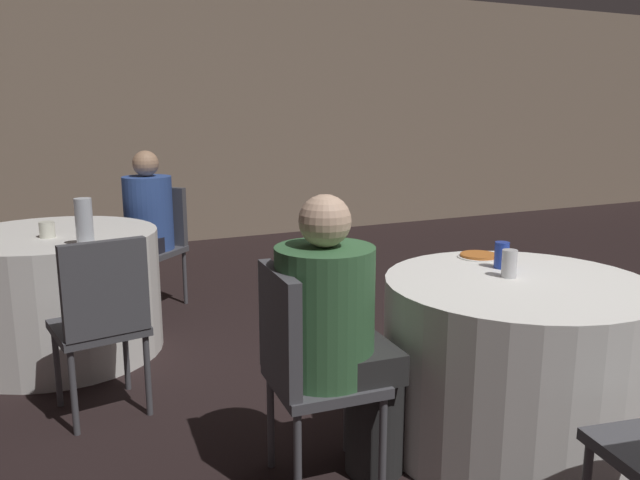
{
  "coord_description": "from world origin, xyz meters",
  "views": [
    {
      "loc": [
        -2.04,
        -1.83,
        1.46
      ],
      "look_at": [
        -0.81,
        0.82,
        0.84
      ],
      "focal_mm": 35.0,
      "sensor_mm": 36.0,
      "label": 1
    }
  ],
  "objects_px": {
    "person_blue_shirt": "(144,231)",
    "bottle_far": "(84,223)",
    "pizza_plate_near": "(479,256)",
    "table_near": "(513,362)",
    "chair_far_northeast": "(157,236)",
    "person_green_jacket": "(339,337)",
    "soda_can_silver": "(509,264)",
    "chair_far_south": "(102,312)",
    "chair_near_west": "(302,359)",
    "table_far": "(58,293)",
    "soda_can_blue": "(502,255)"
  },
  "relations": [
    {
      "from": "chair_far_northeast",
      "to": "chair_far_south",
      "type": "distance_m",
      "value": 1.79
    },
    {
      "from": "soda_can_blue",
      "to": "bottle_far",
      "type": "height_order",
      "value": "bottle_far"
    },
    {
      "from": "chair_far_south",
      "to": "soda_can_silver",
      "type": "xyz_separation_m",
      "value": [
        1.6,
        -0.9,
        0.27
      ]
    },
    {
      "from": "table_far",
      "to": "soda_can_silver",
      "type": "relative_size",
      "value": 9.79
    },
    {
      "from": "pizza_plate_near",
      "to": "soda_can_silver",
      "type": "height_order",
      "value": "soda_can_silver"
    },
    {
      "from": "chair_near_west",
      "to": "person_green_jacket",
      "type": "xyz_separation_m",
      "value": [
        0.15,
        -0.01,
        0.07
      ]
    },
    {
      "from": "chair_far_south",
      "to": "soda_can_silver",
      "type": "bearing_deg",
      "value": -38.5
    },
    {
      "from": "pizza_plate_near",
      "to": "table_near",
      "type": "bearing_deg",
      "value": -105.81
    },
    {
      "from": "person_blue_shirt",
      "to": "bottle_far",
      "type": "bearing_deg",
      "value": 112.46
    },
    {
      "from": "soda_can_blue",
      "to": "chair_far_northeast",
      "type": "bearing_deg",
      "value": 114.32
    },
    {
      "from": "chair_near_west",
      "to": "chair_far_northeast",
      "type": "relative_size",
      "value": 1.0
    },
    {
      "from": "table_far",
      "to": "bottle_far",
      "type": "relative_size",
      "value": 4.63
    },
    {
      "from": "person_blue_shirt",
      "to": "soda_can_blue",
      "type": "relative_size",
      "value": 9.54
    },
    {
      "from": "person_green_jacket",
      "to": "pizza_plate_near",
      "type": "xyz_separation_m",
      "value": [
        0.94,
        0.35,
        0.15
      ]
    },
    {
      "from": "chair_near_west",
      "to": "chair_far_northeast",
      "type": "xyz_separation_m",
      "value": [
        -0.06,
        2.59,
        0.0
      ]
    },
    {
      "from": "chair_far_south",
      "to": "chair_near_west",
      "type": "bearing_deg",
      "value": -64.13
    },
    {
      "from": "chair_far_northeast",
      "to": "person_blue_shirt",
      "type": "distance_m",
      "value": 0.17
    },
    {
      "from": "table_near",
      "to": "soda_can_silver",
      "type": "relative_size",
      "value": 9.33
    },
    {
      "from": "soda_can_blue",
      "to": "soda_can_silver",
      "type": "distance_m",
      "value": 0.16
    },
    {
      "from": "chair_far_south",
      "to": "person_blue_shirt",
      "type": "xyz_separation_m",
      "value": [
        0.45,
        1.59,
        0.06
      ]
    },
    {
      "from": "chair_far_south",
      "to": "bottle_far",
      "type": "xyz_separation_m",
      "value": [
        -0.01,
        0.52,
        0.34
      ]
    },
    {
      "from": "table_far",
      "to": "person_green_jacket",
      "type": "bearing_deg",
      "value": -63.75
    },
    {
      "from": "pizza_plate_near",
      "to": "soda_can_silver",
      "type": "distance_m",
      "value": 0.37
    },
    {
      "from": "pizza_plate_near",
      "to": "chair_far_south",
      "type": "bearing_deg",
      "value": 162.17
    },
    {
      "from": "chair_near_west",
      "to": "pizza_plate_near",
      "type": "bearing_deg",
      "value": 111.2
    },
    {
      "from": "chair_far_northeast",
      "to": "soda_can_blue",
      "type": "height_order",
      "value": "chair_far_northeast"
    },
    {
      "from": "table_near",
      "to": "chair_far_northeast",
      "type": "relative_size",
      "value": 1.29
    },
    {
      "from": "table_near",
      "to": "bottle_far",
      "type": "relative_size",
      "value": 4.41
    },
    {
      "from": "pizza_plate_near",
      "to": "table_far",
      "type": "bearing_deg",
      "value": 140.49
    },
    {
      "from": "chair_far_northeast",
      "to": "bottle_far",
      "type": "relative_size",
      "value": 3.43
    },
    {
      "from": "chair_far_northeast",
      "to": "soda_can_blue",
      "type": "relative_size",
      "value": 7.24
    },
    {
      "from": "soda_can_blue",
      "to": "chair_near_west",
      "type": "bearing_deg",
      "value": -172.81
    },
    {
      "from": "table_near",
      "to": "bottle_far",
      "type": "bearing_deg",
      "value": 137.42
    },
    {
      "from": "pizza_plate_near",
      "to": "bottle_far",
      "type": "relative_size",
      "value": 0.8
    },
    {
      "from": "table_near",
      "to": "person_blue_shirt",
      "type": "relative_size",
      "value": 0.98
    },
    {
      "from": "chair_far_south",
      "to": "pizza_plate_near",
      "type": "height_order",
      "value": "chair_far_south"
    },
    {
      "from": "chair_near_west",
      "to": "soda_can_blue",
      "type": "height_order",
      "value": "chair_near_west"
    },
    {
      "from": "person_green_jacket",
      "to": "bottle_far",
      "type": "bearing_deg",
      "value": -147.13
    },
    {
      "from": "chair_near_west",
      "to": "soda_can_blue",
      "type": "xyz_separation_m",
      "value": [
        1.05,
        0.13,
        0.27
      ]
    },
    {
      "from": "chair_near_west",
      "to": "soda_can_blue",
      "type": "bearing_deg",
      "value": 101.13
    },
    {
      "from": "soda_can_silver",
      "to": "pizza_plate_near",
      "type": "bearing_deg",
      "value": 70.91
    },
    {
      "from": "chair_far_south",
      "to": "bottle_far",
      "type": "height_order",
      "value": "bottle_far"
    },
    {
      "from": "pizza_plate_near",
      "to": "bottle_far",
      "type": "distance_m",
      "value": 2.04
    },
    {
      "from": "soda_can_silver",
      "to": "bottle_far",
      "type": "height_order",
      "value": "bottle_far"
    },
    {
      "from": "person_green_jacket",
      "to": "soda_can_silver",
      "type": "relative_size",
      "value": 9.44
    },
    {
      "from": "chair_far_south",
      "to": "pizza_plate_near",
      "type": "bearing_deg",
      "value": -26.95
    },
    {
      "from": "chair_near_west",
      "to": "soda_can_blue",
      "type": "relative_size",
      "value": 7.24
    },
    {
      "from": "table_far",
      "to": "chair_far_south",
      "type": "bearing_deg",
      "value": -80.88
    },
    {
      "from": "table_far",
      "to": "bottle_far",
      "type": "distance_m",
      "value": 0.7
    },
    {
      "from": "table_near",
      "to": "pizza_plate_near",
      "type": "xyz_separation_m",
      "value": [
        0.12,
        0.41,
        0.38
      ]
    }
  ]
}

